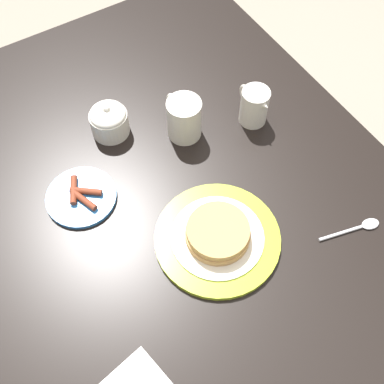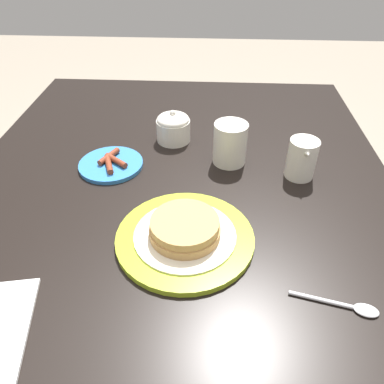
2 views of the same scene
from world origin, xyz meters
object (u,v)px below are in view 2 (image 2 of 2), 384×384
(side_plate_bacon, at_px, (111,164))
(coffee_mug, at_px, (230,142))
(spoon, at_px, (349,306))
(sugar_bowl, at_px, (173,127))
(creamer_pitcher, at_px, (302,158))
(pancake_plate, at_px, (185,234))

(side_plate_bacon, distance_m, coffee_mug, 0.29)
(coffee_mug, relative_size, spoon, 0.83)
(side_plate_bacon, bearing_deg, sugar_bowl, -46.15)
(creamer_pitcher, xyz_separation_m, spoon, (-0.36, -0.02, -0.05))
(pancake_plate, xyz_separation_m, side_plate_bacon, (0.24, 0.20, -0.01))
(spoon, bearing_deg, side_plate_bacon, 51.21)
(side_plate_bacon, height_order, sugar_bowl, sugar_bowl)
(side_plate_bacon, height_order, creamer_pitcher, creamer_pitcher)
(pancake_plate, relative_size, spoon, 1.88)
(pancake_plate, xyz_separation_m, creamer_pitcher, (0.22, -0.25, 0.03))
(creamer_pitcher, height_order, sugar_bowl, creamer_pitcher)
(sugar_bowl, bearing_deg, pancake_plate, -171.31)
(creamer_pitcher, bearing_deg, coffee_mug, 71.38)
(pancake_plate, height_order, side_plate_bacon, pancake_plate)
(pancake_plate, height_order, sugar_bowl, sugar_bowl)
(spoon, bearing_deg, pancake_plate, 63.50)
(spoon, bearing_deg, creamer_pitcher, 3.02)
(pancake_plate, distance_m, side_plate_bacon, 0.31)
(sugar_bowl, bearing_deg, coffee_mug, -122.58)
(coffee_mug, xyz_separation_m, sugar_bowl, (0.09, 0.15, -0.01))
(sugar_bowl, relative_size, spoon, 0.64)
(spoon, bearing_deg, coffee_mug, 23.50)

